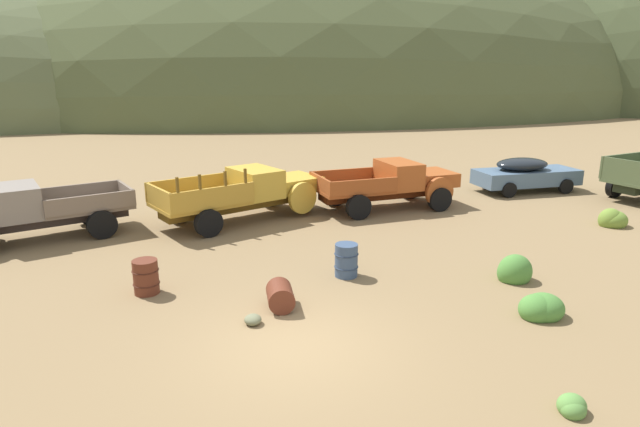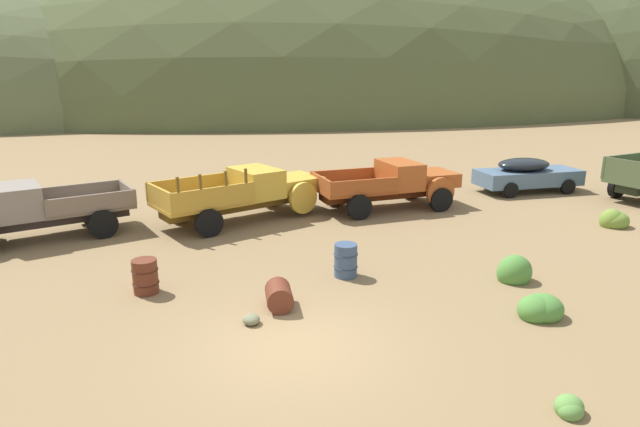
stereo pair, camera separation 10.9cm
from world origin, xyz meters
name	(u,v)px [view 2 (the right image)]	position (x,y,z in m)	size (l,w,h in m)	color
ground_plane	(293,346)	(0.00, 0.00, 0.00)	(300.00, 300.00, 0.00)	olive
hill_far_right	(47,112)	(-13.44, 68.98, 0.00)	(92.94, 53.58, 33.35)	#56603D
hill_distant	(334,104)	(27.99, 71.91, 0.00)	(119.85, 74.86, 46.68)	#4C5633
hill_far_left	(608,102)	(75.91, 62.93, 0.00)	(71.23, 71.69, 52.07)	#424C2D
truck_primer_gray	(22,212)	(-6.37, 9.45, 0.99)	(6.15, 3.47, 1.89)	#3D322D
truck_faded_yellow	(252,192)	(1.29, 9.77, 1.02)	(6.74, 4.02, 2.16)	brown
truck_oxide_orange	(397,184)	(7.17, 9.39, 0.99)	(5.81, 2.63, 1.89)	#51220D
car_chalk_blue	(531,174)	(14.33, 10.00, 0.82)	(5.13, 2.30, 1.57)	slate
oil_drum_by_truck	(145,276)	(-2.75, 3.79, 0.44)	(0.66, 0.66, 0.88)	#5B2819
oil_drum_spare	(279,296)	(0.20, 1.83, 0.31)	(0.76, 0.94, 0.62)	#5B2819
oil_drum_foreground	(346,260)	(2.42, 3.16, 0.46)	(0.66, 0.66, 0.92)	#384C6B
bush_front_left	(539,310)	(5.67, -0.58, 0.18)	(1.08, 0.87, 0.69)	#4C8438
bush_between_trucks	(614,221)	(13.27, 4.38, 0.21)	(1.04, 0.89, 0.84)	olive
bush_front_right	(569,408)	(3.67, -3.58, 0.10)	(0.51, 0.51, 0.40)	#5B8E42
bush_near_barrel	(513,272)	(6.52, 1.39, 0.24)	(0.94, 0.83, 0.92)	#4C8438
rock_flat	(251,319)	(-0.60, 1.24, 0.10)	(0.38, 0.41, 0.23)	#6A6D4E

